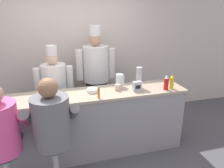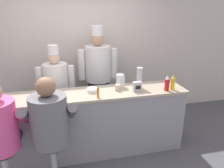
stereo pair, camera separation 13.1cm
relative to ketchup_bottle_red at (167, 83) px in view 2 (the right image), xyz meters
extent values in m
plane|color=#4C4C51|center=(-1.17, -0.13, -1.11)|extent=(20.00, 20.00, 0.00)
cube|color=beige|center=(-1.17, 1.47, 0.24)|extent=(10.00, 0.06, 2.70)
cube|color=gray|center=(-1.17, 0.16, -0.63)|extent=(2.91, 0.56, 0.96)
cube|color=tan|center=(-1.17, 0.16, -0.13)|extent=(2.97, 0.58, 0.04)
cylinder|color=red|center=(0.00, 0.00, -0.02)|extent=(0.07, 0.07, 0.18)
cone|color=white|center=(0.00, 0.00, 0.10)|extent=(0.06, 0.06, 0.06)
cylinder|color=yellow|center=(0.10, 0.01, -0.02)|extent=(0.06, 0.06, 0.18)
cone|color=yellow|center=(0.10, 0.01, 0.10)|extent=(0.05, 0.05, 0.05)
cylinder|color=orange|center=(-1.05, -0.05, -0.04)|extent=(0.03, 0.03, 0.15)
cylinder|color=#287F2D|center=(-1.05, -0.05, 0.04)|extent=(0.02, 0.02, 0.01)
cylinder|color=silver|center=(-0.64, 0.30, -0.01)|extent=(0.12, 0.12, 0.21)
cube|color=silver|center=(-0.57, 0.30, 0.00)|extent=(0.01, 0.01, 0.12)
cylinder|color=white|center=(-1.62, -0.01, -0.10)|extent=(0.26, 0.26, 0.02)
ellipsoid|color=#E0BC60|center=(-1.62, -0.01, -0.08)|extent=(0.12, 0.09, 0.03)
cylinder|color=white|center=(-1.09, 0.19, -0.08)|extent=(0.16, 0.16, 0.06)
cylinder|color=beige|center=(-0.72, 0.16, -0.06)|extent=(0.08, 0.08, 0.09)
torus|color=beige|center=(-0.67, 0.16, -0.06)|extent=(0.07, 0.01, 0.07)
cylinder|color=#B7BABF|center=(-0.37, 0.19, 0.05)|extent=(0.09, 0.09, 0.32)
cylinder|color=silver|center=(-0.37, 0.19, 0.21)|extent=(0.09, 0.09, 0.01)
cube|color=silver|center=(-0.45, 0.06, -0.03)|extent=(0.13, 0.07, 0.15)
cube|color=black|center=(-0.45, 0.02, -0.03)|extent=(0.08, 0.01, 0.05)
cylinder|color=#232328|center=(-2.25, -0.41, -0.52)|extent=(0.32, 0.32, 0.05)
cylinder|color=#33384C|center=(-2.15, -0.20, -0.48)|extent=(0.16, 0.43, 0.16)
cylinder|color=#E54C8C|center=(-1.99, -0.29, -0.16)|extent=(0.11, 0.46, 0.37)
cylinder|color=#B2B5BA|center=(-1.70, -0.41, -0.80)|extent=(0.07, 0.07, 0.58)
cylinder|color=#232328|center=(-1.70, -0.41, -0.52)|extent=(0.32, 0.32, 0.05)
cylinder|color=#33384C|center=(-1.80, -0.19, -0.48)|extent=(0.16, 0.44, 0.16)
cylinder|color=#33384C|center=(-1.59, -0.19, -0.48)|extent=(0.16, 0.44, 0.16)
cylinder|color=slate|center=(-1.70, -0.41, -0.18)|extent=(0.44, 0.44, 0.62)
cylinder|color=slate|center=(-1.97, -0.29, -0.15)|extent=(0.11, 0.47, 0.38)
cylinder|color=slate|center=(-1.42, -0.29, -0.15)|extent=(0.11, 0.47, 0.38)
sphere|color=#8C6647|center=(-1.70, -0.41, 0.24)|extent=(0.23, 0.23, 0.23)
cube|color=#232328|center=(-1.62, 0.80, -0.74)|extent=(0.31, 0.17, 0.75)
cube|color=white|center=(-1.62, 0.76, -0.59)|extent=(0.28, 0.02, 0.45)
cylinder|color=white|center=(-1.62, 0.80, -0.08)|extent=(0.40, 0.40, 0.56)
sphere|color=#DBB28E|center=(-1.62, 0.80, 0.29)|extent=(0.19, 0.19, 0.19)
cylinder|color=white|center=(-1.62, 0.80, 0.43)|extent=(0.17, 0.17, 0.15)
cylinder|color=white|center=(-1.88, 0.80, -0.09)|extent=(0.11, 0.11, 0.48)
cylinder|color=white|center=(-1.36, 0.80, -0.09)|extent=(0.11, 0.11, 0.48)
cube|color=#232328|center=(-0.85, 1.09, -0.68)|extent=(0.36, 0.20, 0.87)
cube|color=white|center=(-0.85, 1.04, -0.50)|extent=(0.33, 0.02, 0.52)
cylinder|color=white|center=(-0.85, 1.09, 0.09)|extent=(0.47, 0.47, 0.65)
sphere|color=tan|center=(-0.85, 1.09, 0.52)|extent=(0.22, 0.22, 0.22)
cylinder|color=white|center=(-0.85, 1.09, 0.68)|extent=(0.20, 0.20, 0.18)
cylinder|color=white|center=(-1.15, 1.09, 0.08)|extent=(0.13, 0.13, 0.55)
cylinder|color=white|center=(-0.55, 1.09, 0.08)|extent=(0.13, 0.13, 0.55)
camera|label=1|loc=(-1.62, -2.76, 1.08)|focal=35.00mm
camera|label=2|loc=(-1.50, -2.79, 1.08)|focal=35.00mm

